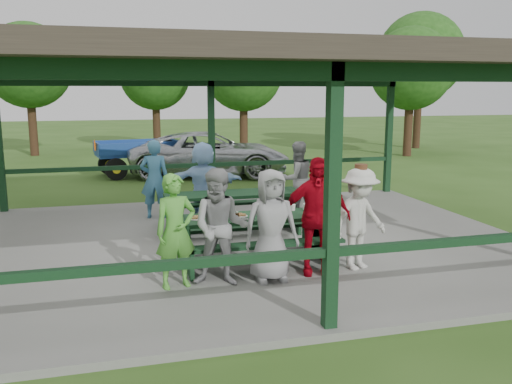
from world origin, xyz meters
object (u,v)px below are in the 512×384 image
object	(u,v)px
contestant_green	(176,231)
contestant_white_fedora	(359,219)
contestant_red	(316,216)
spectator_blue	(155,179)
farm_trailer	(138,157)
picnic_table_far	(233,206)
spectator_lblue	(204,182)
pickup_truck	(210,154)
contestant_grey_mid	(271,225)
contestant_grey_left	(221,227)
picnic_table_near	(254,232)
spectator_grey	(297,179)

from	to	relation	value
contestant_green	contestant_white_fedora	world-z (taller)	contestant_white_fedora
contestant_white_fedora	contestant_red	bearing A→B (deg)	164.27
spectator_blue	farm_trailer	bearing A→B (deg)	-78.62
picnic_table_far	contestant_green	size ratio (longest dim) A/B	1.65
spectator_lblue	spectator_blue	world-z (taller)	same
pickup_truck	farm_trailer	bearing A→B (deg)	87.06
contestant_white_fedora	spectator_blue	size ratio (longest dim) A/B	0.96
spectator_blue	pickup_truck	size ratio (longest dim) A/B	0.32
contestant_grey_mid	contestant_white_fedora	distance (m)	1.45
spectator_lblue	pickup_truck	size ratio (longest dim) A/B	0.32
contestant_grey_mid	farm_trailer	bearing A→B (deg)	95.88
contestant_white_fedora	contestant_grey_left	bearing A→B (deg)	165.85
picnic_table_near	spectator_grey	size ratio (longest dim) A/B	1.56
contestant_red	farm_trailer	size ratio (longest dim) A/B	0.49
picnic_table_far	contestant_grey_left	xyz separation A→B (m)	(-0.82, -2.91, 0.35)
contestant_grey_left	picnic_table_far	bearing A→B (deg)	91.85
spectator_lblue	spectator_blue	distance (m)	1.17
picnic_table_far	contestant_white_fedora	world-z (taller)	contestant_white_fedora
contestant_grey_left	contestant_grey_mid	bearing A→B (deg)	17.36
spectator_blue	spectator_grey	size ratio (longest dim) A/B	1.03
picnic_table_near	contestant_green	world-z (taller)	contestant_green
picnic_table_near	contestant_grey_left	world-z (taller)	contestant_grey_left
pickup_truck	contestant_grey_mid	bearing A→B (deg)	-173.05
spectator_lblue	contestant_grey_mid	bearing A→B (deg)	115.18
contestant_red	spectator_lblue	bearing A→B (deg)	121.80
spectator_lblue	farm_trailer	size ratio (longest dim) A/B	0.47
contestant_red	farm_trailer	distance (m)	11.21
picnic_table_far	farm_trailer	world-z (taller)	farm_trailer
pickup_truck	farm_trailer	world-z (taller)	pickup_truck
contestant_white_fedora	spectator_grey	distance (m)	3.62
contestant_white_fedora	spectator_grey	xyz separation A→B (m)	(0.25, 3.61, 0.03)
picnic_table_far	farm_trailer	size ratio (longest dim) A/B	0.73
spectator_grey	farm_trailer	xyz separation A→B (m)	(-3.04, 7.37, -0.30)
picnic_table_far	contestant_grey_mid	world-z (taller)	contestant_grey_mid
spectator_lblue	farm_trailer	bearing A→B (deg)	-62.85
contestant_grey_left	contestant_white_fedora	size ratio (longest dim) A/B	1.02
contestant_grey_left	spectator_grey	distance (m)	4.46
spectator_lblue	contestant_green	bearing A→B (deg)	94.33
contestant_grey_mid	spectator_blue	xyz separation A→B (m)	(-1.30, 4.38, 0.03)
picnic_table_near	spectator_lblue	xyz separation A→B (m)	(-0.35, 2.77, 0.37)
contestant_green	spectator_lblue	xyz separation A→B (m)	(0.98, 3.61, 0.04)
contestant_green	pickup_truck	distance (m)	10.68
contestant_green	contestant_red	size ratio (longest dim) A/B	0.91
picnic_table_near	contestant_grey_mid	bearing A→B (deg)	-89.19
contestant_grey_left	farm_trailer	size ratio (longest dim) A/B	0.46
contestant_grey_left	farm_trailer	xyz separation A→B (m)	(-0.63, 11.13, -0.31)
spectator_lblue	spectator_grey	bearing A→B (deg)	-158.29
picnic_table_far	contestant_red	xyz separation A→B (m)	(0.63, -2.79, 0.40)
contestant_grey_left	spectator_grey	world-z (taller)	contestant_grey_left
spectator_lblue	contestant_grey_left	bearing A→B (deg)	103.85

